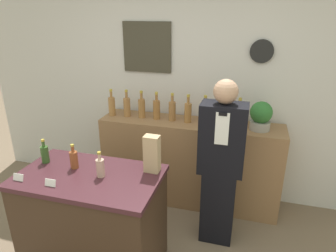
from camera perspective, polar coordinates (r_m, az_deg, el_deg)
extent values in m
cube|color=silver|center=(3.53, 2.52, 7.80)|extent=(5.20, 0.06, 2.70)
cube|color=#3D392C|center=(3.53, -4.02, 14.73)|extent=(0.57, 0.02, 0.56)
cylinder|color=black|center=(3.32, 17.43, 13.43)|extent=(0.24, 0.03, 0.24)
cube|color=#8E6642|center=(3.54, 4.08, -6.93)|extent=(2.04, 0.45, 1.01)
cube|color=#382619|center=(2.79, -13.96, -17.59)|extent=(1.13, 0.66, 0.89)
cube|color=#3D1C23|center=(2.54, -14.88, -9.37)|extent=(1.16, 0.69, 0.04)
cylinder|color=#9E6B38|center=(2.95, -25.26, -19.69)|extent=(0.07, 0.07, 0.26)
cube|color=black|center=(3.08, 9.46, -14.59)|extent=(0.31, 0.25, 0.76)
cube|color=black|center=(2.73, 10.34, -2.43)|extent=(0.41, 0.25, 0.66)
cube|color=white|center=(2.56, 10.24, -0.55)|extent=(0.12, 0.01, 0.29)
cube|color=black|center=(2.51, 10.43, 2.22)|extent=(0.07, 0.01, 0.03)
sphere|color=tan|center=(2.59, 10.96, 6.45)|extent=(0.21, 0.21, 0.21)
cylinder|color=#9E998E|center=(3.24, 17.07, 0.11)|extent=(0.21, 0.21, 0.09)
sphere|color=#2D6B2D|center=(3.20, 17.34, 2.49)|extent=(0.23, 0.23, 0.23)
cube|color=tan|center=(2.43, -3.06, -5.32)|extent=(0.13, 0.09, 0.31)
cube|color=white|center=(2.63, -26.62, -8.74)|extent=(0.09, 0.02, 0.06)
cube|color=white|center=(2.45, -21.50, -10.03)|extent=(0.09, 0.02, 0.06)
cylinder|color=#315423|center=(2.81, -22.39, -5.04)|extent=(0.07, 0.07, 0.15)
cylinder|color=#315423|center=(2.77, -22.67, -3.20)|extent=(0.03, 0.03, 0.05)
cylinder|color=#B29933|center=(2.76, -22.77, -2.55)|extent=(0.03, 0.03, 0.02)
cylinder|color=brown|center=(2.63, -17.47, -6.18)|extent=(0.07, 0.07, 0.15)
cylinder|color=brown|center=(2.59, -17.71, -4.23)|extent=(0.03, 0.03, 0.05)
cylinder|color=#B29933|center=(2.58, -17.80, -3.53)|extent=(0.03, 0.03, 0.02)
cylinder|color=tan|center=(2.45, -12.75, -7.82)|extent=(0.07, 0.07, 0.15)
cylinder|color=tan|center=(2.40, -12.94, -5.75)|extent=(0.03, 0.03, 0.05)
cylinder|color=#B29933|center=(2.39, -13.01, -5.01)|extent=(0.03, 0.03, 0.02)
cylinder|color=#A4723E|center=(3.58, -10.64, 3.68)|extent=(0.08, 0.08, 0.21)
cylinder|color=#A4723E|center=(3.54, -10.79, 5.92)|extent=(0.03, 0.03, 0.08)
cylinder|color=#B29933|center=(3.52, -10.85, 6.72)|extent=(0.03, 0.03, 0.03)
cylinder|color=#9E6C3C|center=(3.52, -7.82, 3.57)|extent=(0.08, 0.08, 0.21)
cylinder|color=#9E6C3C|center=(3.48, -7.93, 5.85)|extent=(0.03, 0.03, 0.08)
cylinder|color=#B29933|center=(3.47, -7.98, 6.66)|extent=(0.03, 0.03, 0.03)
cylinder|color=#9B6A38|center=(3.46, -5.02, 3.35)|extent=(0.08, 0.08, 0.21)
cylinder|color=#9B6A38|center=(3.42, -5.10, 5.68)|extent=(0.03, 0.03, 0.08)
cylinder|color=#B29933|center=(3.40, -5.13, 6.50)|extent=(0.03, 0.03, 0.03)
cylinder|color=#9B6634|center=(3.39, -2.18, 3.08)|extent=(0.08, 0.08, 0.21)
cylinder|color=#9B6634|center=(3.35, -2.21, 5.44)|extent=(0.03, 0.03, 0.08)
cylinder|color=#B29933|center=(3.34, -2.22, 6.28)|extent=(0.03, 0.03, 0.03)
cylinder|color=#976739|center=(3.35, 0.80, 2.83)|extent=(0.08, 0.08, 0.21)
cylinder|color=#976739|center=(3.30, 0.81, 5.22)|extent=(0.03, 0.03, 0.08)
cylinder|color=#B29933|center=(3.29, 0.82, 6.07)|extent=(0.03, 0.03, 0.03)
cylinder|color=#9E6B38|center=(3.30, 3.82, 2.50)|extent=(0.08, 0.08, 0.21)
cylinder|color=#9E6B38|center=(3.25, 3.88, 4.93)|extent=(0.03, 0.03, 0.08)
cylinder|color=#B29933|center=(3.24, 3.90, 5.78)|extent=(0.03, 0.03, 0.03)
cylinder|color=#A06334|center=(3.29, 7.00, 2.33)|extent=(0.08, 0.08, 0.21)
cylinder|color=#A06334|center=(3.24, 7.11, 4.76)|extent=(0.03, 0.03, 0.08)
cylinder|color=#B29933|center=(3.23, 7.15, 5.62)|extent=(0.03, 0.03, 0.03)
cylinder|color=#9F6E3C|center=(3.25, 10.12, 1.93)|extent=(0.08, 0.08, 0.21)
cylinder|color=#9F6E3C|center=(3.21, 10.28, 4.39)|extent=(0.03, 0.03, 0.08)
cylinder|color=#B29933|center=(3.19, 10.34, 5.25)|extent=(0.03, 0.03, 0.03)
cylinder|color=#A56339|center=(3.25, 13.33, 1.70)|extent=(0.08, 0.08, 0.21)
cylinder|color=#A56339|center=(3.21, 13.54, 4.14)|extent=(0.03, 0.03, 0.08)
cylinder|color=#B29933|center=(3.19, 13.62, 5.01)|extent=(0.03, 0.03, 0.03)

